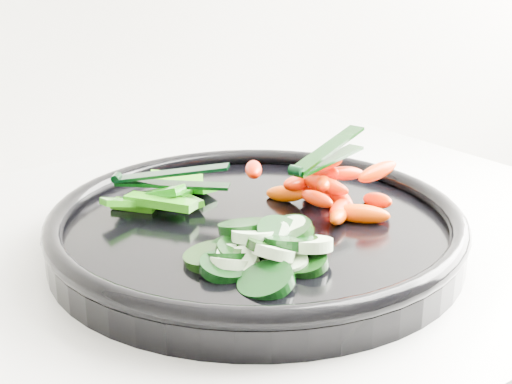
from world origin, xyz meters
TOP-DOWN VIEW (x-y plane):
  - veggie_tray at (0.62, 1.65)m, footprint 0.40×0.40m
  - cucumber_pile at (0.57, 1.59)m, footprint 0.12×0.13m
  - carrot_pile at (0.70, 1.64)m, footprint 0.14×0.15m
  - pepper_pile at (0.57, 1.74)m, footprint 0.12×0.11m
  - tong_carrot at (0.70, 1.65)m, footprint 0.11×0.05m
  - tong_pepper at (0.58, 1.74)m, footprint 0.09×0.09m

SIDE VIEW (x-z plane):
  - veggie_tray at x=0.62m, z-range 0.93..0.97m
  - pepper_pile at x=0.57m, z-range 0.94..0.98m
  - cucumber_pile at x=0.57m, z-range 0.94..0.98m
  - carrot_pile at x=0.70m, z-range 0.95..1.00m
  - tong_pepper at x=0.58m, z-range 0.97..0.99m
  - tong_carrot at x=0.70m, z-range 0.99..1.02m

